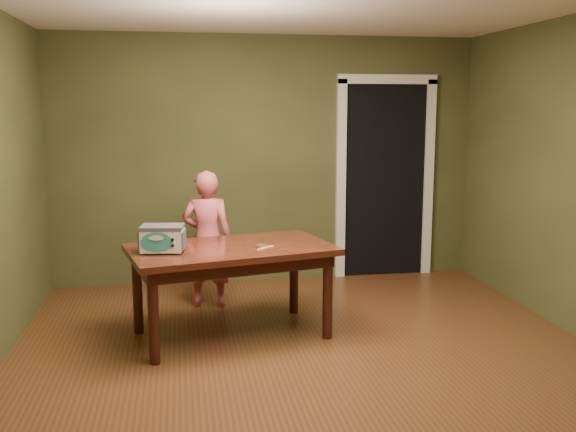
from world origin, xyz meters
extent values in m
plane|color=brown|center=(0.00, 0.00, 0.00)|extent=(5.00, 5.00, 0.00)
cube|color=#4E532C|center=(0.00, 2.50, 1.30)|extent=(4.50, 0.02, 2.60)
cube|color=#4E532C|center=(0.00, -2.50, 1.30)|extent=(4.50, 0.02, 2.60)
cube|color=black|center=(1.30, 2.80, 1.05)|extent=(0.90, 0.60, 2.10)
cube|color=black|center=(1.30, 2.48, 1.05)|extent=(0.90, 0.02, 2.10)
cube|color=white|center=(0.80, 2.47, 1.05)|extent=(0.10, 0.06, 2.20)
cube|color=white|center=(1.80, 2.47, 1.05)|extent=(0.10, 0.06, 2.20)
cube|color=white|center=(1.30, 2.47, 2.15)|extent=(1.10, 0.06, 0.10)
cube|color=#38130C|center=(-0.53, 0.80, 0.72)|extent=(1.76, 1.23, 0.05)
cube|color=black|center=(-0.53, 0.80, 0.65)|extent=(1.62, 1.09, 0.10)
cylinder|color=black|center=(-1.14, 0.30, 0.35)|extent=(0.08, 0.08, 0.70)
cylinder|color=black|center=(-1.29, 0.99, 0.35)|extent=(0.08, 0.08, 0.70)
cylinder|color=black|center=(0.23, 0.61, 0.35)|extent=(0.08, 0.08, 0.70)
cylinder|color=black|center=(0.07, 1.29, 0.35)|extent=(0.08, 0.08, 0.70)
cylinder|color=#4C4F54|center=(-1.21, 0.62, 0.76)|extent=(0.02, 0.02, 0.01)
cylinder|color=#4C4F54|center=(-1.18, 0.78, 0.76)|extent=(0.02, 0.02, 0.01)
cylinder|color=#4C4F54|center=(-0.95, 0.58, 0.76)|extent=(0.02, 0.02, 0.01)
cylinder|color=#4C4F54|center=(-0.93, 0.75, 0.76)|extent=(0.02, 0.02, 0.01)
cube|color=white|center=(-1.07, 0.68, 0.85)|extent=(0.34, 0.26, 0.18)
cube|color=#4C4F54|center=(-1.07, 0.68, 0.95)|extent=(0.35, 0.27, 0.03)
cube|color=#4C4F54|center=(-1.23, 0.70, 0.85)|extent=(0.04, 0.20, 0.14)
cube|color=#4C4F54|center=(-0.91, 0.66, 0.85)|extent=(0.04, 0.20, 0.14)
ellipsoid|color=teal|center=(-1.11, 0.57, 0.85)|extent=(0.24, 0.04, 0.15)
cylinder|color=black|center=(-0.99, 0.55, 0.87)|extent=(0.02, 0.01, 0.02)
cylinder|color=black|center=(-0.99, 0.55, 0.83)|extent=(0.02, 0.01, 0.02)
cylinder|color=silver|center=(-0.29, 0.73, 0.76)|extent=(0.10, 0.10, 0.02)
cylinder|color=#4A2F18|center=(-0.29, 0.73, 0.77)|extent=(0.09, 0.09, 0.01)
cube|color=#FFCB6E|center=(-0.27, 0.68, 0.75)|extent=(0.15, 0.14, 0.01)
imported|color=#E05C63|center=(-0.69, 1.64, 0.64)|extent=(0.53, 0.40, 1.29)
camera|label=1|loc=(-0.92, -4.25, 1.86)|focal=40.00mm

